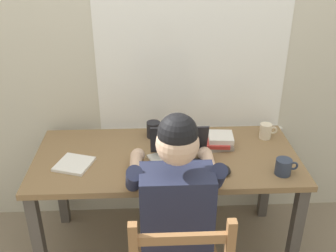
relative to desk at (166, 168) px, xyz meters
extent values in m
plane|color=gray|center=(0.00, 0.00, -0.63)|extent=(8.00, 8.00, 0.00)
cube|color=beige|center=(0.00, 0.43, 0.67)|extent=(6.00, 0.04, 2.60)
cube|color=white|center=(0.18, 0.41, 0.55)|extent=(1.22, 0.01, 0.98)
cube|color=beige|center=(0.18, 0.40, 0.04)|extent=(1.28, 0.06, 0.04)
cube|color=olive|center=(0.00, 0.00, 0.07)|extent=(1.56, 0.71, 0.03)
cube|color=#4C4742|center=(-0.73, -0.30, -0.29)|extent=(0.06, 0.06, 0.69)
cube|color=#4C4742|center=(0.73, -0.30, -0.29)|extent=(0.06, 0.06, 0.69)
cube|color=#4C4742|center=(-0.73, 0.30, -0.29)|extent=(0.06, 0.06, 0.69)
cube|color=#4C4742|center=(0.73, 0.30, -0.29)|extent=(0.06, 0.06, 0.69)
cube|color=#232842|center=(0.03, -0.53, 0.08)|extent=(0.34, 0.20, 0.50)
sphere|color=#DBB293|center=(0.03, -0.53, 0.47)|extent=(0.19, 0.19, 0.19)
sphere|color=black|center=(0.03, -0.53, 0.52)|extent=(0.17, 0.17, 0.17)
cube|color=black|center=(0.03, -0.45, 0.50)|extent=(0.13, 0.10, 0.01)
cylinder|color=#38383D|center=(-0.06, -0.33, -0.17)|extent=(0.13, 0.40, 0.13)
cylinder|color=#38383D|center=(0.12, -0.33, -0.17)|extent=(0.13, 0.40, 0.13)
cylinder|color=#38383D|center=(-0.06, -0.13, -0.40)|extent=(0.10, 0.10, 0.46)
cylinder|color=#38383D|center=(0.12, -0.13, -0.40)|extent=(0.10, 0.10, 0.46)
cylinder|color=#232842|center=(-0.17, -0.44, 0.23)|extent=(0.10, 0.25, 0.25)
cylinder|color=#DBB293|center=(-0.17, -0.21, 0.14)|extent=(0.07, 0.28, 0.07)
sphere|color=#DBB293|center=(-0.16, -0.07, 0.14)|extent=(0.08, 0.08, 0.08)
cylinder|color=#232842|center=(0.23, -0.44, 0.23)|extent=(0.10, 0.25, 0.25)
cylinder|color=#DBB293|center=(0.23, -0.21, 0.14)|extent=(0.07, 0.28, 0.07)
sphere|color=#DBB293|center=(0.22, -0.07, 0.14)|extent=(0.08, 0.08, 0.08)
cube|color=olive|center=(0.03, -0.84, 0.23)|extent=(0.36, 0.02, 0.04)
cube|color=#232328|center=(0.07, -0.18, 0.10)|extent=(0.33, 0.23, 0.02)
cube|color=#38383D|center=(0.07, -0.18, 0.11)|extent=(0.29, 0.17, 0.00)
cube|color=#232328|center=(0.07, -0.03, 0.21)|extent=(0.33, 0.09, 0.21)
cube|color=#99A8B2|center=(0.07, -0.03, 0.21)|extent=(0.29, 0.08, 0.18)
ellipsoid|color=black|center=(0.31, -0.20, 0.11)|extent=(0.06, 0.10, 0.03)
cylinder|color=beige|center=(0.64, 0.19, 0.14)|extent=(0.07, 0.07, 0.10)
torus|color=beige|center=(0.69, 0.19, 0.14)|extent=(0.05, 0.01, 0.05)
cylinder|color=#2D384C|center=(0.63, -0.23, 0.14)|extent=(0.09, 0.09, 0.09)
torus|color=#2D384C|center=(0.68, -0.23, 0.14)|extent=(0.05, 0.01, 0.05)
cylinder|color=black|center=(-0.07, 0.24, 0.14)|extent=(0.09, 0.09, 0.10)
torus|color=black|center=(-0.02, 0.24, 0.15)|extent=(0.05, 0.01, 0.05)
cube|color=gray|center=(0.34, 0.08, 0.10)|extent=(0.15, 0.14, 0.02)
cube|color=#BC332D|center=(0.32, 0.08, 0.13)|extent=(0.15, 0.14, 0.02)
cube|color=white|center=(0.34, 0.10, 0.15)|extent=(0.16, 0.15, 0.03)
cube|color=white|center=(-0.53, -0.08, 0.10)|extent=(0.24, 0.24, 0.02)
cube|color=silver|center=(0.01, -0.06, 0.10)|extent=(0.25, 0.23, 0.02)
camera|label=1|loc=(-0.08, -1.99, 1.30)|focal=41.99mm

